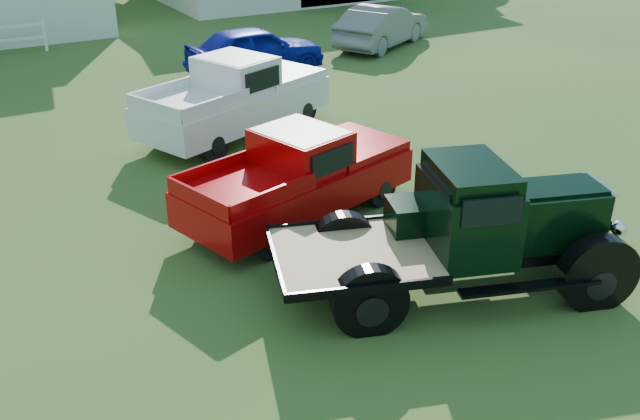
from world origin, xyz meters
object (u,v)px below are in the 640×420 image
vintage_flatbed (459,229)px  misc_car_grey (382,26)px  white_pickup (234,98)px  misc_car_blue (255,50)px  red_pickup (298,175)px

vintage_flatbed → misc_car_grey: size_ratio=1.19×
white_pickup → misc_car_blue: (2.99, 5.20, -0.21)m
vintage_flatbed → misc_car_blue: size_ratio=1.22×
red_pickup → misc_car_blue: size_ratio=1.08×
white_pickup → misc_car_grey: 10.87m
misc_car_blue → misc_car_grey: misc_car_blue is taller
misc_car_grey → vintage_flatbed: bearing=121.5°
red_pickup → white_pickup: size_ratio=0.93×
vintage_flatbed → red_pickup: size_ratio=1.12×
white_pickup → misc_car_blue: size_ratio=1.17×
vintage_flatbed → misc_car_blue: (2.83, 13.89, -0.33)m
misc_car_blue → misc_car_grey: (5.83, 1.15, -0.01)m
vintage_flatbed → misc_car_grey: (8.66, 15.04, -0.34)m
red_pickup → misc_car_blue: red_pickup is taller
vintage_flatbed → red_pickup: bearing=123.8°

